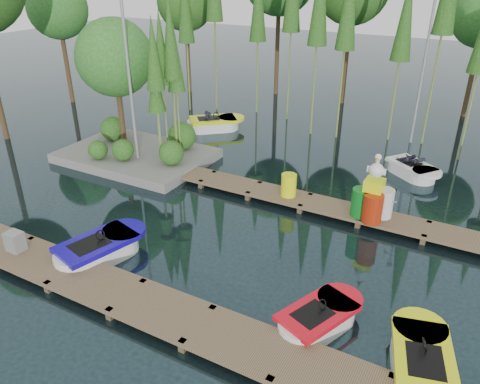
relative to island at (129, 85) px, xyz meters
The scene contains 16 objects.
ground_plane 7.79m from the island, 27.58° to the right, with size 90.00×90.00×0.00m, color #1B2E34.
near_dock 10.44m from the island, 51.04° to the right, with size 18.00×1.50×0.50m.
far_dock 7.91m from the island, ahead, with size 15.00×1.20×0.50m.
island is the anchor object (origin of this frame).
tree_screen 8.95m from the island, 59.74° to the left, with size 34.42×18.53×10.31m.
lamp_island 1.56m from the island, 44.71° to the right, with size 0.30×0.30×7.25m.
lamp_rear 12.91m from the island, 36.82° to the left, with size 0.30×0.30×7.25m.
boat_blue 8.37m from the island, 57.34° to the right, with size 1.97×3.08×0.96m.
boat_red 12.84m from the island, 29.96° to the right, with size 1.92×2.66×0.82m.
boat_yellow_near 14.98m from the island, 26.10° to the right, with size 1.83×2.87×0.89m.
boat_yellow_far 5.65m from the island, 76.58° to the left, with size 3.08×2.93×1.47m.
boat_white_far 12.06m from the island, 18.79° to the left, with size 2.65×2.37×1.17m.
utility_cabinet 8.50m from the island, 74.37° to the right, with size 0.47×0.40×0.58m, color gray.
yellow_barrel 8.09m from the island, ahead, with size 0.54×0.54×0.81m, color #EFFE0D.
drum_cluster 10.91m from the island, ahead, with size 1.27×1.16×2.19m.
seagull_post 11.39m from the island, ahead, with size 0.47×0.25×0.76m.
Camera 1 is at (7.02, -11.31, 7.86)m, focal length 35.00 mm.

